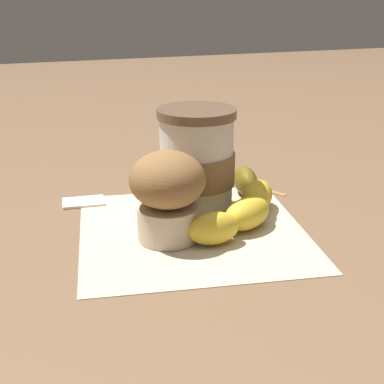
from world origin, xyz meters
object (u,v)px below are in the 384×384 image
Objects in this scene: banana at (244,203)px; coffee_cup at (196,162)px; sugar_packet at (83,201)px; muffin at (168,192)px.

coffee_cup is at bearing -132.54° from banana.
sugar_packet is at bearing -123.34° from banana.
sugar_packet is at bearing -152.07° from muffin.
coffee_cup is 0.15m from sugar_packet.
banana is at bearing 47.46° from coffee_cup.
coffee_cup reaches higher than banana.
coffee_cup is 1.29× the size of muffin.
muffin is at bearing 27.93° from sugar_packet.
coffee_cup is 2.42× the size of sugar_packet.
banana is 3.25× the size of sugar_packet.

